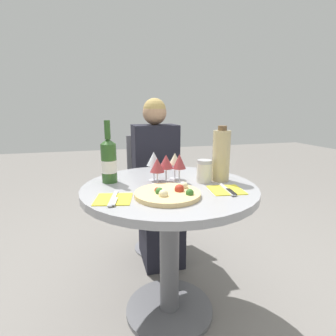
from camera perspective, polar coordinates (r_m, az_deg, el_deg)
name	(u,v)px	position (r m, az deg, el deg)	size (l,w,h in m)	color
ground_plane	(169,310)	(1.69, 0.29, -28.53)	(12.00, 12.00, 0.00)	gray
dining_table	(169,219)	(1.38, 0.32, -10.99)	(0.87, 0.87, 0.74)	slate
chair_behind_diner	(154,193)	(2.12, -3.11, -5.45)	(0.38, 0.38, 0.90)	slate
seated_diner	(158,189)	(1.96, -2.23, -4.50)	(0.33, 0.46, 1.19)	black
pizza_large	(169,193)	(1.15, 0.12, -5.56)	(0.29, 0.29, 0.05)	#E5C17F
wine_bottle	(109,161)	(1.38, -12.75, 1.60)	(0.08, 0.08, 0.32)	#2D5623
tall_carafe	(221,155)	(1.40, 11.50, 2.71)	(0.09, 0.09, 0.29)	tan
sugar_shaker	(204,171)	(1.37, 7.90, -0.69)	(0.08, 0.08, 0.12)	silver
wine_glass_front_right	(179,162)	(1.33, 2.50, 1.29)	(0.07, 0.07, 0.15)	silver
wine_glass_front_left	(157,166)	(1.31, -2.36, 0.51)	(0.07, 0.07, 0.14)	silver
wine_glass_back_left	(154,159)	(1.38, -3.12, 1.91)	(0.08, 0.08, 0.15)	silver
wine_glass_back_right	(175,160)	(1.41, 1.50, 1.84)	(0.07, 0.07, 0.14)	silver
wine_glass_center	(166,162)	(1.36, -0.36, 1.29)	(0.08, 0.08, 0.14)	silver
place_setting_left	(113,199)	(1.14, -11.80, -6.65)	(0.18, 0.19, 0.01)	yellow
place_setting_right	(227,190)	(1.26, 12.65, -4.68)	(0.17, 0.19, 0.01)	yellow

